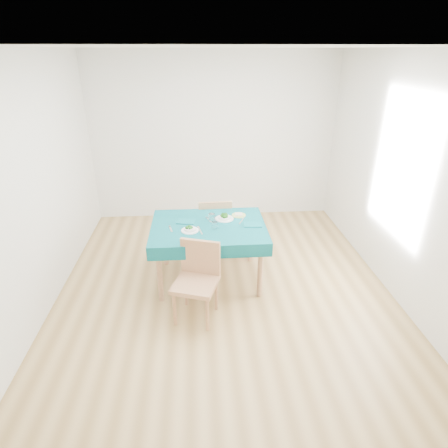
{
  "coord_description": "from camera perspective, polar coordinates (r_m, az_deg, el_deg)",
  "views": [
    {
      "loc": [
        -0.29,
        -3.9,
        2.68
      ],
      "look_at": [
        0.0,
        0.0,
        0.85
      ],
      "focal_mm": 30.0,
      "sensor_mm": 36.0,
      "label": 1
    }
  ],
  "objects": [
    {
      "name": "chair_near",
      "position": [
        3.95,
        -4.44,
        -7.68
      ],
      "size": [
        0.57,
        0.59,
        1.1
      ],
      "primitive_type": "cube",
      "rotation": [
        0.0,
        0.0,
        -0.32
      ],
      "color": "#A1714C",
      "rests_on": "ground"
    },
    {
      "name": "bread_slice",
      "position": [
        4.76,
        2.26,
        1.48
      ],
      "size": [
        0.09,
        0.09,
        0.01
      ],
      "primitive_type": "cube",
      "rotation": [
        0.0,
        0.0,
        -0.04
      ],
      "color": "beige",
      "rests_on": "side_plate"
    },
    {
      "name": "bowl_near",
      "position": [
        4.37,
        -5.23,
        -0.68
      ],
      "size": [
        0.2,
        0.2,
        0.06
      ],
      "primitive_type": null,
      "color": "white",
      "rests_on": "table"
    },
    {
      "name": "fork_far",
      "position": [
        4.64,
        -2.21,
        0.61
      ],
      "size": [
        0.1,
        0.17,
        0.0
      ],
      "primitive_type": "cube",
      "rotation": [
        0.0,
        0.0,
        0.43
      ],
      "color": "silver",
      "rests_on": "table"
    },
    {
      "name": "knife_far",
      "position": [
        4.61,
        2.67,
        0.43
      ],
      "size": [
        0.09,
        0.18,
        0.0
      ],
      "primitive_type": "cube",
      "rotation": [
        0.0,
        0.0,
        -0.41
      ],
      "color": "silver",
      "rests_on": "table"
    },
    {
      "name": "side_plate",
      "position": [
        4.77,
        2.26,
        1.35
      ],
      "size": [
        0.18,
        0.18,
        0.01
      ],
      "primitive_type": "cylinder",
      "color": "#B2C560",
      "rests_on": "table"
    },
    {
      "name": "bowl_far",
      "position": [
        4.65,
        0.06,
        1.14
      ],
      "size": [
        0.23,
        0.23,
        0.07
      ],
      "primitive_type": null,
      "color": "white",
      "rests_on": "table"
    },
    {
      "name": "napkin_far",
      "position": [
        4.52,
        4.39,
        -0.09
      ],
      "size": [
        0.22,
        0.16,
        0.01
      ],
      "primitive_type": "cube",
      "rotation": [
        0.0,
        0.0,
        -0.07
      ],
      "color": "#0B5B62",
      "rests_on": "table"
    },
    {
      "name": "table",
      "position": [
        4.67,
        -2.31,
        -4.42
      ],
      "size": [
        1.37,
        1.04,
        0.76
      ],
      "primitive_type": "cube",
      "color": "#085159",
      "rests_on": "ground"
    },
    {
      "name": "tumbler_center",
      "position": [
        4.59,
        -1.9,
        0.99
      ],
      "size": [
        0.08,
        0.08,
        0.1
      ],
      "primitive_type": "cylinder",
      "color": "white",
      "rests_on": "table"
    },
    {
      "name": "fork_near",
      "position": [
        4.45,
        -8.12,
        -0.76
      ],
      "size": [
        0.06,
        0.17,
        0.0
      ],
      "primitive_type": "cube",
      "rotation": [
        0.0,
        0.0,
        0.22
      ],
      "color": "silver",
      "rests_on": "table"
    },
    {
      "name": "knife_near",
      "position": [
        4.38,
        -3.69,
        -0.96
      ],
      "size": [
        0.06,
        0.23,
        0.0
      ],
      "primitive_type": "cube",
      "rotation": [
        0.0,
        0.0,
        0.21
      ],
      "color": "silver",
      "rests_on": "table"
    },
    {
      "name": "tumbler_side",
      "position": [
        4.38,
        -1.44,
        -0.24
      ],
      "size": [
        0.07,
        0.07,
        0.09
      ],
      "primitive_type": "cylinder",
      "color": "white",
      "rests_on": "table"
    },
    {
      "name": "napkin_near",
      "position": [
        4.6,
        -5.81,
        0.38
      ],
      "size": [
        0.24,
        0.19,
        0.01
      ],
      "primitive_type": "cube",
      "rotation": [
        0.0,
        0.0,
        -0.17
      ],
      "color": "#0B5B62",
      "rests_on": "table"
    },
    {
      "name": "chair_far",
      "position": [
        5.24,
        -1.52,
        1.2
      ],
      "size": [
        0.46,
        0.5,
        1.11
      ],
      "primitive_type": "cube",
      "rotation": [
        0.0,
        0.0,
        3.18
      ],
      "color": "#A1714C",
      "rests_on": "ground"
    },
    {
      "name": "room_shell",
      "position": [
        4.13,
        -0.0,
        6.27
      ],
      "size": [
        4.02,
        4.52,
        2.73
      ],
      "color": "olive",
      "rests_on": "ground"
    }
  ]
}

